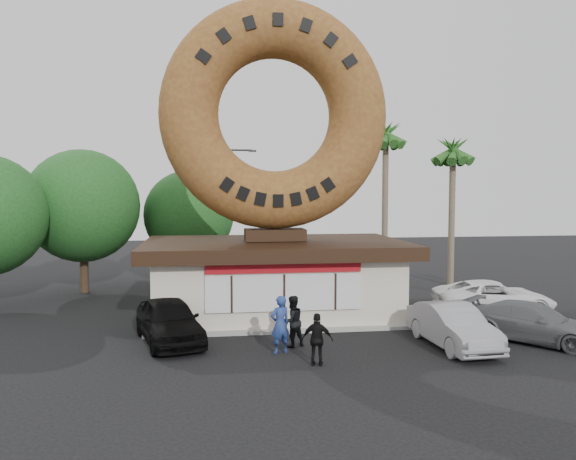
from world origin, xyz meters
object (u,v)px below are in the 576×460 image
Objects in this scene: person_right at (317,340)px; car_silver at (453,326)px; person_left at (280,324)px; person_center at (292,321)px; car_grey at (534,323)px; giant_donut at (275,115)px; car_black at (169,320)px; car_white at (494,297)px; donut_shop at (275,275)px; street_lamp at (225,207)px.

person_right is 0.37× the size of car_silver.
person_left reaches higher than person_center.
car_grey is at bearing 0.77° from car_silver.
person_right is (0.50, -7.23, -7.85)m from giant_donut.
giant_donut is 9.76m from car_black.
person_center is 8.76m from car_grey.
car_grey is at bearing 176.20° from car_white.
donut_shop is 2.38× the size of car_black.
person_left is at bearing -85.03° from street_lamp.
car_grey is at bearing 152.58° from person_center.
car_grey is at bearing -32.49° from giant_donut.
person_center is at bearing 120.38° from car_white.
person_left is 11.25m from car_white.
car_black is (-4.27, -3.86, -7.88)m from giant_donut.
donut_shop reaches higher than car_black.
donut_shop is 2.34× the size of car_grey.
person_center is 0.38× the size of car_black.
car_silver is (9.85, -1.95, -0.06)m from car_black.
car_white is (11.55, -10.93, -3.75)m from street_lamp.
street_lamp is 16.17m from person_left.
giant_donut is 11.31m from car_silver.
donut_shop reaches higher than car_white.
donut_shop is at bearing -90.00° from giant_donut.
street_lamp is 4.10× the size of person_left.
street_lamp reaches higher than donut_shop.
car_silver is 0.86× the size of car_white.
giant_donut is at bearing -79.49° from street_lamp.
street_lamp reaches higher than car_white.
giant_donut is 5.91× the size of person_right.
giant_donut reaches higher than car_black.
car_silver is at bearing 148.14° from person_center.
giant_donut reaches higher than person_center.
donut_shop is 6.78× the size of person_right.
donut_shop is at bearing 26.37° from car_black.
car_white is (13.96, 2.93, -0.07)m from car_black.
car_silver reaches higher than car_white.
donut_shop is 10.54m from street_lamp.
car_white is at bearing 46.52° from car_silver.
car_silver is 6.38m from car_white.
car_grey is at bearing 159.20° from person_left.
giant_donut reaches higher than street_lamp.
car_black reaches higher than car_silver.
street_lamp is 1.70× the size of car_black.
giant_donut is 5.00× the size of person_left.
street_lamp is at bearing 82.92° from car_grey.
donut_shop reaches higher than car_silver.
street_lamp is 17.77m from person_right.
donut_shop is at bearing 130.57° from car_silver.
giant_donut is 10.68m from person_right.
giant_donut is at bearing 26.49° from car_black.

